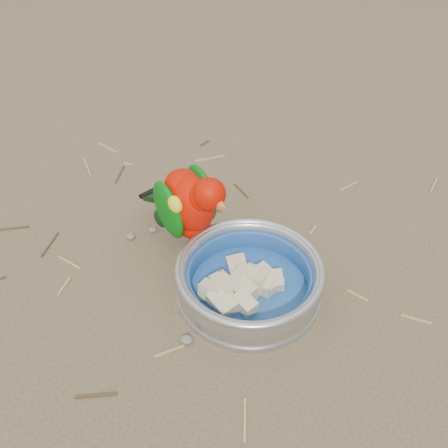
% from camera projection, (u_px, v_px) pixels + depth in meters
% --- Properties ---
extents(ground, '(60.00, 60.00, 0.00)m').
position_uv_depth(ground, '(219.00, 302.00, 0.76)').
color(ground, brown).
extents(food_bowl, '(0.22, 0.22, 0.02)m').
position_uv_depth(food_bowl, '(249.00, 290.00, 0.77)').
color(food_bowl, '#B2B2BA').
rests_on(food_bowl, ground).
extents(bowl_wall, '(0.22, 0.22, 0.04)m').
position_uv_depth(bowl_wall, '(249.00, 277.00, 0.75)').
color(bowl_wall, '#B2B2BA').
rests_on(bowl_wall, food_bowl).
extents(fruit_wedges, '(0.13, 0.13, 0.03)m').
position_uv_depth(fruit_wedges, '(249.00, 280.00, 0.75)').
color(fruit_wedges, '#CAB78F').
rests_on(fruit_wedges, food_bowl).
extents(lory_parrot, '(0.22, 0.17, 0.16)m').
position_uv_depth(lory_parrot, '(191.00, 210.00, 0.80)').
color(lory_parrot, '#BF0E00').
rests_on(lory_parrot, ground).
extents(ground_debris, '(0.90, 0.80, 0.01)m').
position_uv_depth(ground_debris, '(242.00, 296.00, 0.77)').
color(ground_debris, tan).
rests_on(ground_debris, ground).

